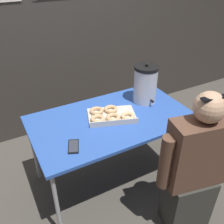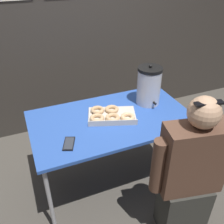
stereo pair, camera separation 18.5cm
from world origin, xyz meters
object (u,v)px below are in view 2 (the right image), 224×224
(cell_phone, at_px, (69,144))
(person_seated, at_px, (189,176))
(donut_box, at_px, (110,115))
(coffee_urn, at_px, (149,86))

(cell_phone, relative_size, person_seated, 0.14)
(cell_phone, height_order, person_seated, person_seated)
(donut_box, height_order, cell_phone, donut_box)
(donut_box, xyz_separation_m, coffee_urn, (0.42, 0.10, 0.16))
(donut_box, distance_m, cell_phone, 0.48)
(donut_box, relative_size, cell_phone, 2.76)
(donut_box, relative_size, coffee_urn, 1.24)
(person_seated, bearing_deg, donut_box, -54.48)
(donut_box, bearing_deg, person_seated, -47.01)
(coffee_urn, xyz_separation_m, cell_phone, (-0.84, -0.32, -0.17))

